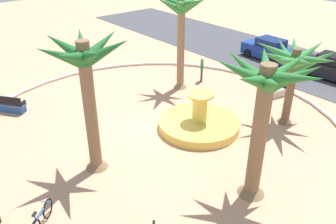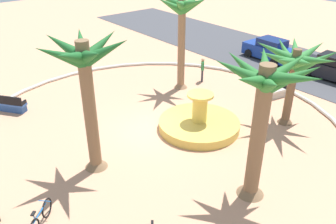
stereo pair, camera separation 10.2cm
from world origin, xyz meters
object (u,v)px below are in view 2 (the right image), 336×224
(bench_north, at_px, (12,106))
(bicycle_red_frame, at_px, (41,218))
(palm_tree_by_curb, at_px, (264,101))
(bench_west, at_px, (274,92))
(parked_car_second, at_px, (332,68))
(fountain, at_px, (199,123))
(palm_tree_mid_plaza, at_px, (85,76))
(person_cyclist_photo, at_px, (202,69))
(palm_tree_near_fountain, at_px, (295,63))
(palm_tree_far_side, at_px, (182,18))
(parked_car_leftmost, at_px, (269,50))

(bench_north, relative_size, bicycle_red_frame, 1.24)
(palm_tree_by_curb, xyz_separation_m, bicycle_red_frame, (-3.51, -6.92, -3.64))
(palm_tree_by_curb, distance_m, bench_west, 9.90)
(bench_west, relative_size, parked_car_second, 0.41)
(palm_tree_by_curb, height_order, bench_west, palm_tree_by_curb)
(fountain, height_order, palm_tree_mid_plaza, palm_tree_mid_plaza)
(fountain, xyz_separation_m, palm_tree_mid_plaza, (-0.47, -5.68, 3.94))
(person_cyclist_photo, bearing_deg, palm_tree_near_fountain, -4.32)
(palm_tree_far_side, distance_m, parked_car_second, 10.97)
(palm_tree_near_fountain, bearing_deg, bicycle_red_frame, -94.84)
(palm_tree_by_curb, bearing_deg, person_cyclist_photo, 145.50)
(palm_tree_far_side, bearing_deg, parked_car_leftmost, 88.14)
(palm_tree_far_side, distance_m, bench_north, 10.87)
(parked_car_leftmost, bearing_deg, bicycle_red_frame, -74.69)
(palm_tree_far_side, bearing_deg, fountain, -30.88)
(fountain, relative_size, bicycle_red_frame, 3.23)
(palm_tree_mid_plaza, bearing_deg, parked_car_leftmost, 102.27)
(fountain, relative_size, palm_tree_near_fountain, 0.96)
(fountain, bearing_deg, bench_west, 87.97)
(bench_north, bearing_deg, parked_car_second, 64.39)
(palm_tree_mid_plaza, height_order, parked_car_leftmost, palm_tree_mid_plaza)
(bicycle_red_frame, bearing_deg, bench_north, 167.69)
(parked_car_leftmost, bearing_deg, person_cyclist_photo, -91.05)
(palm_tree_mid_plaza, relative_size, bicycle_red_frame, 4.58)
(palm_tree_by_curb, bearing_deg, bench_west, 120.36)
(bicycle_red_frame, distance_m, person_cyclist_photo, 14.43)
(parked_car_second, bearing_deg, bench_north, -115.61)
(palm_tree_mid_plaza, xyz_separation_m, bicycle_red_frame, (1.82, -3.12, -3.86))
(bench_north, height_order, person_cyclist_photo, person_cyclist_photo)
(palm_tree_mid_plaza, bearing_deg, bench_north, -171.84)
(palm_tree_far_side, xyz_separation_m, bicycle_red_frame, (5.85, -11.49, -4.04))
(fountain, relative_size, parked_car_second, 1.01)
(person_cyclist_photo, bearing_deg, palm_tree_by_curb, -34.50)
(parked_car_leftmost, xyz_separation_m, parked_car_second, (5.01, 0.05, 0.00))
(palm_tree_far_side, distance_m, bicycle_red_frame, 13.51)
(parked_car_second, bearing_deg, palm_tree_by_curb, -73.19)
(palm_tree_far_side, distance_m, person_cyclist_photo, 3.93)
(palm_tree_by_curb, distance_m, person_cyclist_photo, 11.59)
(bench_west, distance_m, bench_north, 15.22)
(palm_tree_by_curb, distance_m, bicycle_red_frame, 8.57)
(bench_west, distance_m, parked_car_leftmost, 7.05)
(parked_car_leftmost, bearing_deg, palm_tree_near_fountain, -48.80)
(palm_tree_by_curb, relative_size, person_cyclist_photo, 3.42)
(person_cyclist_photo, xyz_separation_m, parked_car_second, (5.14, 7.13, -0.13))
(palm_tree_far_side, relative_size, person_cyclist_photo, 3.62)
(bicycle_red_frame, bearing_deg, palm_tree_by_curb, 63.13)
(fountain, distance_m, palm_tree_far_side, 6.67)
(palm_tree_mid_plaza, relative_size, parked_car_leftmost, 1.45)
(fountain, height_order, parked_car_leftmost, fountain)
(palm_tree_near_fountain, xyz_separation_m, bicycle_red_frame, (-1.08, -12.74, -2.97))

